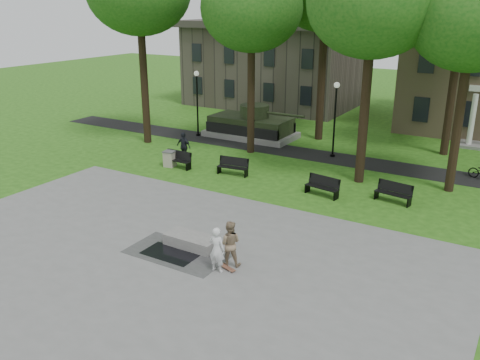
% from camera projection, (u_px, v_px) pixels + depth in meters
% --- Properties ---
extents(ground, '(120.00, 120.00, 0.00)m').
position_uv_depth(ground, '(221.00, 222.00, 22.71)').
color(ground, '#265714').
rests_on(ground, ground).
extents(plaza, '(22.00, 16.00, 0.02)m').
position_uv_depth(plaza, '(148.00, 269.00, 18.65)').
color(plaza, gray).
rests_on(plaza, ground).
extents(footpath, '(44.00, 2.60, 0.01)m').
position_uv_depth(footpath, '(323.00, 156.00, 32.43)').
color(footpath, black).
rests_on(footpath, ground).
extents(building_left, '(15.00, 10.00, 7.20)m').
position_uv_depth(building_left, '(275.00, 66.00, 48.33)').
color(building_left, '#4C443D').
rests_on(building_left, ground).
extents(tree_1, '(6.20, 6.20, 11.63)m').
position_uv_depth(tree_1, '(252.00, 9.00, 30.45)').
color(tree_1, black).
rests_on(tree_1, ground).
extents(tree_2, '(6.60, 6.60, 12.16)m').
position_uv_depth(tree_2, '(373.00, 2.00, 24.83)').
color(tree_2, black).
rests_on(tree_2, ground).
extents(tree_3, '(6.00, 6.00, 11.19)m').
position_uv_depth(tree_3, '(473.00, 18.00, 23.70)').
color(tree_3, black).
rests_on(tree_3, ground).
extents(lamp_left, '(0.36, 0.36, 4.73)m').
position_uv_depth(lamp_left, '(197.00, 98.00, 36.61)').
color(lamp_left, black).
rests_on(lamp_left, ground).
extents(lamp_mid, '(0.36, 0.36, 4.73)m').
position_uv_depth(lamp_mid, '(335.00, 113.00, 31.51)').
color(lamp_mid, black).
rests_on(lamp_mid, ground).
extents(tank_monument, '(7.45, 3.40, 2.40)m').
position_uv_depth(tank_monument, '(251.00, 126.00, 36.90)').
color(tank_monument, gray).
rests_on(tank_monument, ground).
extents(puddle, '(2.20, 1.20, 0.00)m').
position_uv_depth(puddle, '(170.00, 254.00, 19.77)').
color(puddle, black).
rests_on(puddle, plaza).
extents(concrete_block, '(2.21, 1.02, 0.45)m').
position_uv_depth(concrete_block, '(192.00, 241.00, 20.35)').
color(concrete_block, gray).
rests_on(concrete_block, plaza).
extents(skateboard, '(0.80, 0.42, 0.07)m').
position_uv_depth(skateboard, '(227.00, 268.00, 18.63)').
color(skateboard, brown).
rests_on(skateboard, plaza).
extents(skateboarder, '(0.64, 0.44, 1.73)m').
position_uv_depth(skateboarder, '(217.00, 250.00, 18.23)').
color(skateboarder, silver).
rests_on(skateboarder, plaza).
extents(friend_watching, '(1.05, 0.95, 1.76)m').
position_uv_depth(friend_watching, '(230.00, 243.00, 18.66)').
color(friend_watching, '#917A5E').
rests_on(friend_watching, plaza).
extents(pedestrian_walker, '(1.09, 0.53, 1.81)m').
position_uv_depth(pedestrian_walker, '(184.00, 146.00, 31.31)').
color(pedestrian_walker, black).
rests_on(pedestrian_walker, ground).
extents(park_bench_0, '(1.81, 0.59, 1.00)m').
position_uv_depth(park_bench_0, '(178.00, 159.00, 30.12)').
color(park_bench_0, black).
rests_on(park_bench_0, ground).
extents(park_bench_1, '(1.84, 0.74, 1.00)m').
position_uv_depth(park_bench_1, '(233.00, 166.00, 28.85)').
color(park_bench_1, black).
rests_on(park_bench_1, ground).
extents(park_bench_2, '(1.85, 0.82, 1.00)m').
position_uv_depth(park_bench_2, '(323.00, 186.00, 25.71)').
color(park_bench_2, black).
rests_on(park_bench_2, ground).
extents(park_bench_3, '(1.85, 0.82, 1.00)m').
position_uv_depth(park_bench_3, '(394.00, 192.00, 24.84)').
color(park_bench_3, black).
rests_on(park_bench_3, ground).
extents(trash_bin, '(0.76, 0.76, 0.96)m').
position_uv_depth(trash_bin, '(170.00, 159.00, 30.31)').
color(trash_bin, '#B1A591').
rests_on(trash_bin, ground).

